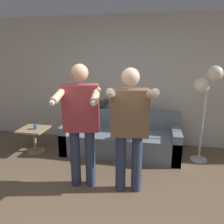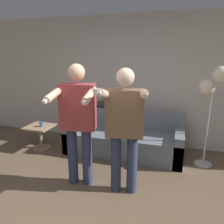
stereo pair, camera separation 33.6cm
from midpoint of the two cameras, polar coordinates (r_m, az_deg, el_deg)
The scene contains 8 objects.
wall_back at distance 4.53m, azimuth 1.62°, elevation 8.03°, with size 10.00×0.05×2.60m.
couch at distance 4.21m, azimuth 0.03°, elevation -7.16°, with size 2.17×0.82×0.78m.
person_left at distance 2.97m, azimuth -11.30°, elevation -1.74°, with size 0.62×0.75×1.73m.
person_right at distance 2.80m, azimuth 1.19°, elevation -2.86°, with size 0.63×0.73×1.69m.
cat at distance 4.41m, azimuth -5.19°, elevation 2.18°, with size 0.47×0.12×0.20m.
floor_lamp at distance 3.85m, azimuth 21.42°, elevation 6.46°, with size 0.43×0.29×1.67m.
side_table at distance 4.51m, azimuth -21.69°, elevation -5.56°, with size 0.50×0.50×0.48m.
cup at distance 4.40m, azimuth -21.43°, elevation -3.64°, with size 0.07×0.07×0.09m.
Camera 1 is at (0.62, -1.89, 1.85)m, focal length 35.00 mm.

